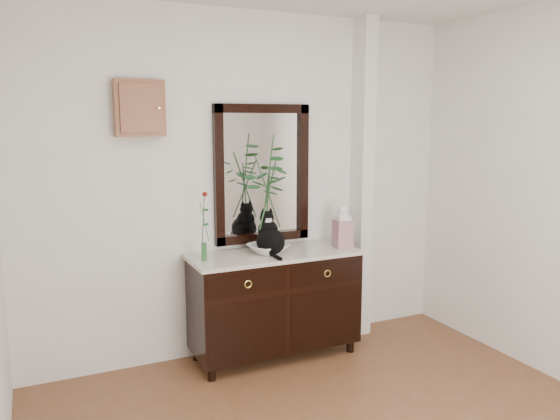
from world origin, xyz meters
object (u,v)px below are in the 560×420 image
lotus_bowl (268,249)px  sideboard (275,299)px  cat (270,233)px  ginger_jar (343,225)px

lotus_bowl → sideboard: bearing=-4.4°
cat → ginger_jar: bearing=-4.6°
sideboard → ginger_jar: bearing=-7.0°
cat → lotus_bowl: cat is taller
sideboard → cat: 0.55m
sideboard → cat: size_ratio=3.96×
cat → ginger_jar: ginger_jar is taller
cat → lotus_bowl: (-0.00, 0.04, -0.13)m
cat → lotus_bowl: size_ratio=1.15×
cat → ginger_jar: 0.62m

